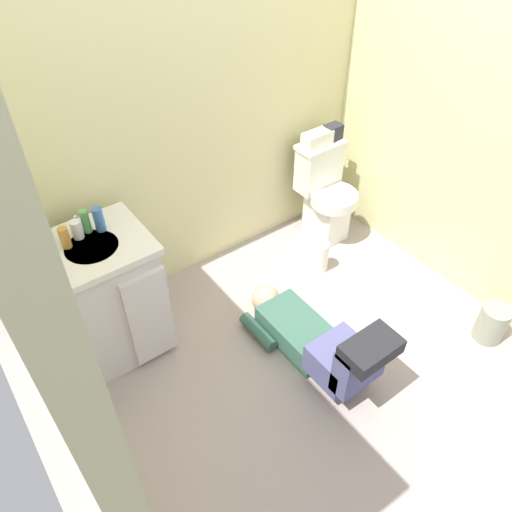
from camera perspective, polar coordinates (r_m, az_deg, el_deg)
The scene contains 17 objects.
ground_plane at distance 3.20m, azimuth 3.96°, elevation -10.28°, with size 3.04×2.99×0.04m, color #9F908B.
wall_back at distance 3.11m, azimuth -7.66°, elevation 16.69°, with size 2.70×0.08×2.40m, color beige.
wall_left at distance 1.95m, azimuth -25.55°, elevation -5.41°, with size 0.08×1.99×2.40m, color beige.
wall_right at distance 3.29m, azimuth 23.63°, elevation 15.08°, with size 0.08×1.99×2.40m, color beige.
toilet at distance 3.79m, azimuth 7.94°, elevation 7.15°, with size 0.36×0.46×0.75m.
vanity_cabinet at distance 3.00m, azimuth -16.83°, elevation -4.60°, with size 0.60×0.53×0.82m.
faucet at distance 2.82m, azimuth -19.85°, elevation 3.52°, with size 0.02×0.02×0.10m, color silver.
person_plumber at distance 2.99m, azimuth 7.08°, elevation -9.66°, with size 0.39×1.06×0.52m.
tissue_box at distance 3.60m, azimuth 7.05°, elevation 13.25°, with size 0.22×0.11×0.10m, color silver.
toiletry_bag at distance 3.69m, azimuth 8.85°, elevation 13.93°, with size 0.12×0.09×0.11m, color #26262D.
soap_dispenser at distance 2.76m, azimuth -23.36°, elevation 2.08°, with size 0.06×0.06×0.17m.
bottle_amber at distance 2.72m, azimuth -21.16°, elevation 1.98°, with size 0.05×0.05×0.12m, color #C28533.
bottle_white at distance 2.77m, azimuth -19.92°, elevation 2.89°, with size 0.06×0.06×0.11m, color white.
bottle_green at distance 2.79m, azimuth -19.01°, elevation 3.80°, with size 0.05×0.05×0.14m, color #549E53.
bottle_blue at distance 2.78m, azimuth -17.62°, elevation 4.05°, with size 0.06×0.06×0.14m, color #3E6CB1.
trash_can at distance 3.45m, azimuth 25.52°, elevation -6.98°, with size 0.18×0.18×0.25m, color gray.
paper_towel_roll at distance 3.60m, azimuth 7.47°, elevation -0.06°, with size 0.11×0.11×0.24m, color white.
Camera 1 is at (-1.34, -1.45, 2.51)m, focal length 34.76 mm.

